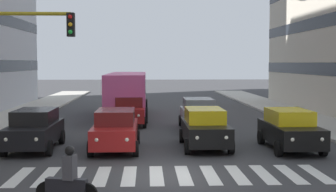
{
  "coord_description": "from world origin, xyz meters",
  "views": [
    {
      "loc": [
        0.76,
        15.52,
        3.73
      ],
      "look_at": [
        -0.16,
        -5.08,
        2.28
      ],
      "focal_mm": 50.84,
      "sensor_mm": 36.0,
      "label": 1
    }
  ],
  "objects_px": {
    "car_3": "(35,129)",
    "bus_behind_traffic": "(127,90)",
    "car_2": "(116,129)",
    "car_row2_0": "(199,113)",
    "car_row2_1": "(130,110)",
    "car_1": "(205,128)",
    "car_0": "(290,129)",
    "motorcycle_with_rider": "(68,180)",
    "street_lamp_right": "(2,45)"
  },
  "relations": [
    {
      "from": "car_1",
      "to": "car_row2_0",
      "type": "bearing_deg",
      "value": -93.57
    },
    {
      "from": "car_0",
      "to": "motorcycle_with_rider",
      "type": "xyz_separation_m",
      "value": [
        8.21,
        7.59,
        -0.24
      ]
    },
    {
      "from": "car_1",
      "to": "car_row2_1",
      "type": "relative_size",
      "value": 1.0
    },
    {
      "from": "car_row2_0",
      "to": "bus_behind_traffic",
      "type": "height_order",
      "value": "bus_behind_traffic"
    },
    {
      "from": "car_row2_1",
      "to": "car_3",
      "type": "bearing_deg",
      "value": 64.78
    },
    {
      "from": "street_lamp_right",
      "to": "car_row2_1",
      "type": "bearing_deg",
      "value": -146.04
    },
    {
      "from": "car_0",
      "to": "car_row2_1",
      "type": "bearing_deg",
      "value": -49.98
    },
    {
      "from": "car_row2_0",
      "to": "motorcycle_with_rider",
      "type": "xyz_separation_m",
      "value": [
        4.99,
        14.05,
        -0.24
      ]
    },
    {
      "from": "car_1",
      "to": "car_3",
      "type": "xyz_separation_m",
      "value": [
        7.35,
        0.11,
        0.0
      ]
    },
    {
      "from": "car_2",
      "to": "bus_behind_traffic",
      "type": "xyz_separation_m",
      "value": [
        0.0,
        -12.53,
        0.97
      ]
    },
    {
      "from": "motorcycle_with_rider",
      "to": "car_1",
      "type": "bearing_deg",
      "value": -119.4
    },
    {
      "from": "bus_behind_traffic",
      "to": "motorcycle_with_rider",
      "type": "bearing_deg",
      "value": 87.91
    },
    {
      "from": "car_0",
      "to": "car_row2_0",
      "type": "distance_m",
      "value": 7.22
    },
    {
      "from": "car_row2_0",
      "to": "street_lamp_right",
      "type": "xyz_separation_m",
      "value": [
        10.16,
        2.12,
        3.71
      ]
    },
    {
      "from": "car_1",
      "to": "bus_behind_traffic",
      "type": "xyz_separation_m",
      "value": [
        3.88,
        -12.18,
        0.97
      ]
    },
    {
      "from": "car_2",
      "to": "street_lamp_right",
      "type": "bearing_deg",
      "value": -34.59
    },
    {
      "from": "car_0",
      "to": "motorcycle_with_rider",
      "type": "bearing_deg",
      "value": 42.76
    },
    {
      "from": "bus_behind_traffic",
      "to": "car_1",
      "type": "bearing_deg",
      "value": 107.67
    },
    {
      "from": "car_3",
      "to": "street_lamp_right",
      "type": "xyz_separation_m",
      "value": [
        2.44,
        -3.84,
        3.71
      ]
    },
    {
      "from": "car_0",
      "to": "car_row2_1",
      "type": "height_order",
      "value": "same"
    },
    {
      "from": "car_row2_1",
      "to": "car_1",
      "type": "bearing_deg",
      "value": 114.28
    },
    {
      "from": "car_2",
      "to": "car_row2_0",
      "type": "relative_size",
      "value": 1.0
    },
    {
      "from": "motorcycle_with_rider",
      "to": "street_lamp_right",
      "type": "height_order",
      "value": "street_lamp_right"
    },
    {
      "from": "car_3",
      "to": "bus_behind_traffic",
      "type": "bearing_deg",
      "value": -105.79
    },
    {
      "from": "bus_behind_traffic",
      "to": "motorcycle_with_rider",
      "type": "xyz_separation_m",
      "value": [
        0.74,
        20.38,
        -1.21
      ]
    },
    {
      "from": "car_0",
      "to": "car_2",
      "type": "distance_m",
      "value": 7.47
    },
    {
      "from": "bus_behind_traffic",
      "to": "car_3",
      "type": "bearing_deg",
      "value": 74.21
    },
    {
      "from": "motorcycle_with_rider",
      "to": "street_lamp_right",
      "type": "relative_size",
      "value": 0.23
    },
    {
      "from": "car_3",
      "to": "car_row2_0",
      "type": "distance_m",
      "value": 9.75
    },
    {
      "from": "car_1",
      "to": "car_2",
      "type": "xyz_separation_m",
      "value": [
        3.88,
        0.35,
        0.0
      ]
    },
    {
      "from": "motorcycle_with_rider",
      "to": "car_row2_0",
      "type": "bearing_deg",
      "value": -109.54
    },
    {
      "from": "car_row2_0",
      "to": "car_2",
      "type": "bearing_deg",
      "value": 55.6
    },
    {
      "from": "car_2",
      "to": "motorcycle_with_rider",
      "type": "relative_size",
      "value": 2.65
    },
    {
      "from": "car_0",
      "to": "car_2",
      "type": "xyz_separation_m",
      "value": [
        7.47,
        -0.26,
        0.0
      ]
    },
    {
      "from": "car_2",
      "to": "car_row2_0",
      "type": "distance_m",
      "value": 7.51
    },
    {
      "from": "car_3",
      "to": "street_lamp_right",
      "type": "height_order",
      "value": "street_lamp_right"
    },
    {
      "from": "car_0",
      "to": "car_row2_1",
      "type": "relative_size",
      "value": 1.0
    },
    {
      "from": "car_row2_0",
      "to": "bus_behind_traffic",
      "type": "xyz_separation_m",
      "value": [
        4.24,
        -6.33,
        0.97
      ]
    },
    {
      "from": "car_0",
      "to": "car_1",
      "type": "bearing_deg",
      "value": -9.64
    },
    {
      "from": "car_2",
      "to": "bus_behind_traffic",
      "type": "height_order",
      "value": "bus_behind_traffic"
    },
    {
      "from": "car_1",
      "to": "street_lamp_right",
      "type": "xyz_separation_m",
      "value": [
        9.79,
        -3.73,
        3.71
      ]
    },
    {
      "from": "car_1",
      "to": "car_row2_0",
      "type": "xyz_separation_m",
      "value": [
        -0.37,
        -5.85,
        0.0
      ]
    },
    {
      "from": "car_0",
      "to": "street_lamp_right",
      "type": "distance_m",
      "value": 14.55
    },
    {
      "from": "car_3",
      "to": "car_row2_0",
      "type": "height_order",
      "value": "same"
    },
    {
      "from": "car_2",
      "to": "car_0",
      "type": "bearing_deg",
      "value": 178.0
    },
    {
      "from": "street_lamp_right",
      "to": "motorcycle_with_rider",
      "type": "bearing_deg",
      "value": 113.43
    },
    {
      "from": "bus_behind_traffic",
      "to": "car_0",
      "type": "bearing_deg",
      "value": 120.29
    },
    {
      "from": "car_2",
      "to": "car_row2_1",
      "type": "bearing_deg",
      "value": -92.13
    },
    {
      "from": "car_2",
      "to": "car_3",
      "type": "height_order",
      "value": "same"
    },
    {
      "from": "car_1",
      "to": "motorcycle_with_rider",
      "type": "xyz_separation_m",
      "value": [
        4.62,
        8.2,
        -0.24
      ]
    }
  ]
}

